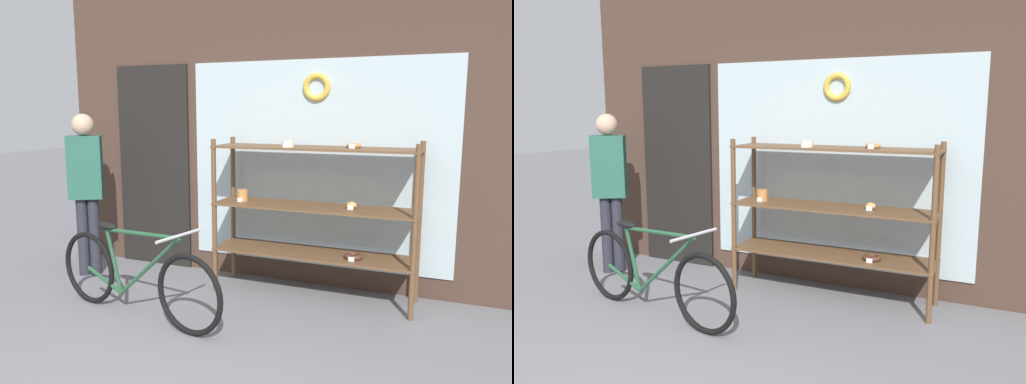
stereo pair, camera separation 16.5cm
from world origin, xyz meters
TOP-DOWN VIEW (x-y plane):
  - storefront_facade at (-0.04, 2.58)m, footprint 5.08×0.13m
  - display_case at (0.27, 2.22)m, footprint 1.78×0.45m
  - bicycle at (-0.90, 1.23)m, footprint 1.74×0.52m
  - pedestrian at (-1.97, 1.95)m, footprint 0.37×0.32m

SIDE VIEW (x-z plane):
  - bicycle at x=-0.90m, z-range -0.04..0.72m
  - display_case at x=0.27m, z-range 0.12..1.52m
  - pedestrian at x=-1.97m, z-range 0.14..1.75m
  - storefront_facade at x=-0.04m, z-range -0.06..3.71m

